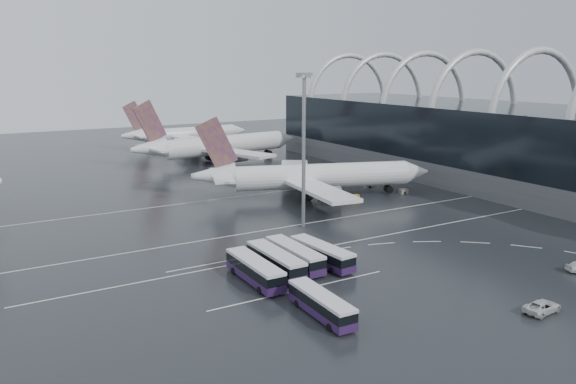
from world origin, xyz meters
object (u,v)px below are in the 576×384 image
gse_cart_belly_b (368,185)px  bus_row_near_b (276,261)px  airliner_gate_c (185,135)px  bus_row_near_a (255,270)px  bus_row_far_a (321,304)px  airliner_main (310,177)px  floodlight_mast (304,132)px  van_curve_a (542,307)px  gse_cart_belly_d (403,191)px  gse_cart_belly_a (355,197)px  airliner_gate_b (217,146)px  bus_row_near_c (294,255)px  bus_row_near_d (322,254)px

gse_cart_belly_b → bus_row_near_b: bearing=-140.5°
airliner_gate_c → bus_row_near_a: (-40.07, -137.83, -2.74)m
bus_row_near_a → gse_cart_belly_b: (54.59, 43.12, -1.18)m
bus_row_far_a → bus_row_near_b: bearing=-7.3°
airliner_main → bus_row_near_a: airliner_main is taller
bus_row_far_a → floodlight_mast: 43.57m
airliner_main → van_curve_a: airliner_main is taller
gse_cart_belly_d → gse_cart_belly_a: bearing=176.3°
gse_cart_belly_a → gse_cart_belly_d: 14.11m
airliner_gate_b → bus_row_near_a: airliner_gate_b is taller
bus_row_near_c → gse_cart_belly_d: 57.58m
bus_row_near_a → gse_cart_belly_b: size_ratio=5.82×
bus_row_near_d → bus_row_far_a: (-10.42, -15.56, -0.14)m
van_curve_a → gse_cart_belly_b: van_curve_a is taller
bus_row_near_c → van_curve_a: size_ratio=2.41×
airliner_gate_b → airliner_gate_c: size_ratio=1.17×
airliner_main → airliner_gate_b: size_ratio=0.94×
bus_row_near_c → van_curve_a: bus_row_near_c is taller
airliner_gate_b → floodlight_mast: bearing=-108.3°
airliner_gate_c → gse_cart_belly_b: airliner_gate_c is taller
van_curve_a → gse_cart_belly_d: (30.74, 60.25, -0.18)m
bus_row_near_b → floodlight_mast: floodlight_mast is taller
airliner_main → gse_cart_belly_d: (21.59, -8.34, -4.28)m
airliner_gate_c → bus_row_near_b: size_ratio=3.79×
bus_row_near_d → airliner_main: bearing=-35.1°
airliner_gate_c → bus_row_near_c: size_ratio=3.83×
airliner_gate_c → gse_cart_belly_d: size_ratio=23.62×
van_curve_a → gse_cart_belly_b: bearing=-25.4°
airliner_gate_b → bus_row_near_d: airliner_gate_b is taller
airliner_main → bus_row_near_c: airliner_main is taller
airliner_gate_c → bus_row_near_d: size_ratio=3.85×
bus_row_near_c → airliner_main: bearing=-36.0°
bus_row_near_d → gse_cart_belly_d: bus_row_near_d is taller
bus_row_far_a → van_curve_a: size_ratio=2.19×
airliner_gate_b → bus_row_near_a: bearing=-117.5°
bus_row_near_d → gse_cart_belly_b: bus_row_near_d is taller
bus_row_near_b → gse_cart_belly_a: size_ratio=6.51×
airliner_main → gse_cart_belly_b: bearing=24.7°
bus_row_near_c → gse_cart_belly_d: (49.03, 30.16, -1.21)m
airliner_gate_c → van_curve_a: bearing=-98.2°
bus_row_near_b → bus_row_near_d: bus_row_near_b is taller
van_curve_a → gse_cart_belly_d: size_ratio=2.55×
bus_row_near_d → gse_cart_belly_a: 44.80m
airliner_gate_c → gse_cart_belly_b: size_ratio=22.23×
bus_row_near_c → bus_row_far_a: 18.10m
bus_row_near_d → van_curve_a: bus_row_near_d is taller
bus_row_near_a → bus_row_far_a: bus_row_near_a is taller
bus_row_near_a → gse_cart_belly_d: (57.25, 32.80, -1.22)m
bus_row_near_b → gse_cart_belly_b: 65.06m
airliner_gate_b → gse_cart_belly_a: bearing=-91.3°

